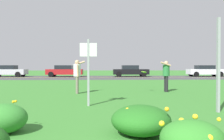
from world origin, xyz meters
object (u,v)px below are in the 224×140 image
at_px(car_red_center_left, 65,71).
at_px(car_black_center_right, 131,71).
at_px(person_thrower_white_shirt, 77,73).
at_px(car_white_rightmost, 205,71).
at_px(frisbee_lime, 144,72).
at_px(car_silver_leftmost, 8,71).
at_px(sign_post_near_path, 88,65).
at_px(person_catcher_green_shirt, 166,73).
at_px(sign_post_by_roadside, 218,65).

distance_m(car_red_center_left, car_black_center_right, 8.40).
distance_m(person_thrower_white_shirt, car_white_rightmost, 23.12).
height_order(frisbee_lime, car_silver_leftmost, car_silver_leftmost).
relative_size(person_thrower_white_shirt, frisbee_lime, 5.81).
height_order(person_thrower_white_shirt, car_red_center_left, person_thrower_white_shirt).
bearing_deg(frisbee_lime, car_white_rightmost, 57.97).
bearing_deg(person_thrower_white_shirt, sign_post_near_path, -77.23).
bearing_deg(car_white_rightmost, person_catcher_green_shirt, -119.34).
relative_size(sign_post_by_roadside, car_black_center_right, 0.60).
xyz_separation_m(sign_post_by_roadside, car_silver_leftmost, (-15.46, 22.79, -0.61)).
distance_m(person_thrower_white_shirt, person_catcher_green_shirt, 4.52).
bearing_deg(frisbee_lime, sign_post_near_path, -122.38).
distance_m(sign_post_near_path, car_white_rightmost, 25.52).
distance_m(person_thrower_white_shirt, car_silver_leftmost, 21.16).
xyz_separation_m(car_black_center_right, car_white_rightmost, (9.72, 0.00, 0.00)).
bearing_deg(frisbee_lime, car_red_center_left, 111.96).
relative_size(person_thrower_white_shirt, car_silver_leftmost, 0.36).
bearing_deg(sign_post_near_path, car_white_rightmost, 57.90).
relative_size(frisbee_lime, car_red_center_left, 0.06).
bearing_deg(person_catcher_green_shirt, car_black_center_right, 89.53).
relative_size(person_catcher_green_shirt, frisbee_lime, 5.71).
distance_m(sign_post_by_roadside, car_red_center_left, 24.27).
xyz_separation_m(sign_post_near_path, car_red_center_left, (-4.56, 21.61, -0.61)).
distance_m(person_catcher_green_shirt, car_white_rightmost, 20.12).
bearing_deg(person_thrower_white_shirt, car_red_center_left, 101.76).
relative_size(car_silver_leftmost, car_red_center_left, 1.00).
height_order(person_catcher_green_shirt, frisbee_lime, person_catcher_green_shirt).
height_order(person_thrower_white_shirt, car_black_center_right, person_thrower_white_shirt).
relative_size(sign_post_by_roadside, car_red_center_left, 0.60).
bearing_deg(person_thrower_white_shirt, sign_post_by_roadside, -45.55).
bearing_deg(car_silver_leftmost, car_black_center_right, 0.00).
xyz_separation_m(person_thrower_white_shirt, car_white_rightmost, (14.34, 18.14, -0.23)).
distance_m(sign_post_by_roadside, car_black_center_right, 22.80).
height_order(sign_post_near_path, sign_post_by_roadside, sign_post_by_roadside).
bearing_deg(sign_post_near_path, person_catcher_green_shirt, 47.76).
xyz_separation_m(sign_post_near_path, person_thrower_white_shirt, (-0.79, 3.47, -0.38)).
xyz_separation_m(frisbee_lime, car_black_center_right, (1.30, 17.61, -0.28)).
bearing_deg(car_white_rightmost, sign_post_by_roadside, -113.23).
relative_size(sign_post_near_path, car_red_center_left, 0.49).
relative_size(person_catcher_green_shirt, car_silver_leftmost, 0.35).
bearing_deg(sign_post_by_roadside, car_silver_leftmost, 124.15).
relative_size(car_red_center_left, car_black_center_right, 1.00).
relative_size(person_thrower_white_shirt, person_catcher_green_shirt, 1.02).
bearing_deg(sign_post_near_path, person_thrower_white_shirt, 102.77).
xyz_separation_m(car_silver_leftmost, car_white_rightmost, (25.24, 0.00, 0.00)).
bearing_deg(car_white_rightmost, car_silver_leftmost, 180.00).
distance_m(sign_post_by_roadside, person_thrower_white_shirt, 6.53).
bearing_deg(frisbee_lime, sign_post_by_roadside, -76.55).
height_order(frisbee_lime, car_red_center_left, car_red_center_left).
bearing_deg(car_black_center_right, car_white_rightmost, 0.00).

